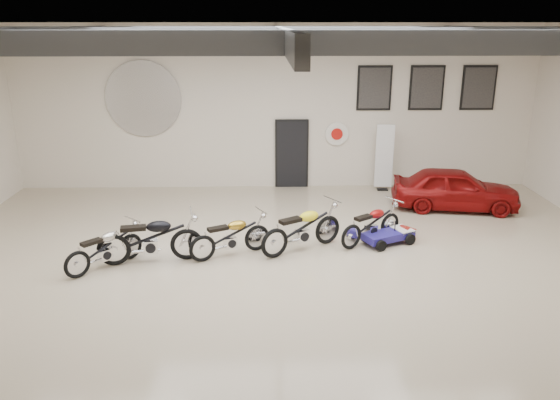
{
  "coord_description": "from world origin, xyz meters",
  "views": [
    {
      "loc": [
        -0.33,
        -10.75,
        5.0
      ],
      "look_at": [
        0.0,
        1.2,
        1.1
      ],
      "focal_mm": 35.0,
      "sensor_mm": 36.0,
      "label": 1
    }
  ],
  "objects_px": {
    "motorcycle_yellow": "(302,228)",
    "vintage_car": "(455,189)",
    "banner_stand": "(384,159)",
    "motorcycle_black": "(150,238)",
    "motorcycle_red": "(371,224)",
    "motorcycle_gold": "(230,235)",
    "go_kart": "(393,232)",
    "motorcycle_silver": "(104,248)"
  },
  "relations": [
    {
      "from": "motorcycle_yellow",
      "to": "vintage_car",
      "type": "bearing_deg",
      "value": 0.38
    },
    {
      "from": "banner_stand",
      "to": "motorcycle_black",
      "type": "bearing_deg",
      "value": -135.65
    },
    {
      "from": "banner_stand",
      "to": "motorcycle_red",
      "type": "bearing_deg",
      "value": -101.39
    },
    {
      "from": "motorcycle_gold",
      "to": "go_kart",
      "type": "height_order",
      "value": "motorcycle_gold"
    },
    {
      "from": "banner_stand",
      "to": "motorcycle_silver",
      "type": "xyz_separation_m",
      "value": [
        -7.09,
        -5.51,
        -0.53
      ]
    },
    {
      "from": "motorcycle_yellow",
      "to": "motorcycle_red",
      "type": "relative_size",
      "value": 1.15
    },
    {
      "from": "motorcycle_gold",
      "to": "vintage_car",
      "type": "relative_size",
      "value": 0.55
    },
    {
      "from": "banner_stand",
      "to": "motorcycle_silver",
      "type": "distance_m",
      "value": 8.99
    },
    {
      "from": "motorcycle_gold",
      "to": "motorcycle_yellow",
      "type": "distance_m",
      "value": 1.64
    },
    {
      "from": "motorcycle_black",
      "to": "vintage_car",
      "type": "bearing_deg",
      "value": 13.34
    },
    {
      "from": "motorcycle_black",
      "to": "go_kart",
      "type": "relative_size",
      "value": 1.47
    },
    {
      "from": "motorcycle_silver",
      "to": "motorcycle_red",
      "type": "distance_m",
      "value": 6.05
    },
    {
      "from": "motorcycle_red",
      "to": "vintage_car",
      "type": "height_order",
      "value": "vintage_car"
    },
    {
      "from": "motorcycle_gold",
      "to": "go_kart",
      "type": "distance_m",
      "value": 3.87
    },
    {
      "from": "motorcycle_red",
      "to": "vintage_car",
      "type": "relative_size",
      "value": 0.54
    },
    {
      "from": "vintage_car",
      "to": "motorcycle_gold",
      "type": "bearing_deg",
      "value": 126.43
    },
    {
      "from": "motorcycle_yellow",
      "to": "go_kart",
      "type": "distance_m",
      "value": 2.24
    },
    {
      "from": "motorcycle_red",
      "to": "go_kart",
      "type": "relative_size",
      "value": 1.23
    },
    {
      "from": "motorcycle_yellow",
      "to": "vintage_car",
      "type": "distance_m",
      "value": 5.29
    },
    {
      "from": "motorcycle_silver",
      "to": "motorcycle_yellow",
      "type": "distance_m",
      "value": 4.33
    },
    {
      "from": "motorcycle_black",
      "to": "go_kart",
      "type": "bearing_deg",
      "value": -0.25
    },
    {
      "from": "motorcycle_silver",
      "to": "motorcycle_red",
      "type": "xyz_separation_m",
      "value": [
        5.92,
        1.25,
        0.01
      ]
    },
    {
      "from": "banner_stand",
      "to": "vintage_car",
      "type": "relative_size",
      "value": 0.58
    },
    {
      "from": "banner_stand",
      "to": "motorcycle_black",
      "type": "relative_size",
      "value": 0.91
    },
    {
      "from": "motorcycle_silver",
      "to": "motorcycle_yellow",
      "type": "relative_size",
      "value": 0.85
    },
    {
      "from": "motorcycle_gold",
      "to": "motorcycle_silver",
      "type": "bearing_deg",
      "value": 165.58
    },
    {
      "from": "motorcycle_silver",
      "to": "go_kart",
      "type": "height_order",
      "value": "motorcycle_silver"
    },
    {
      "from": "motorcycle_black",
      "to": "vintage_car",
      "type": "height_order",
      "value": "vintage_car"
    },
    {
      "from": "motorcycle_black",
      "to": "vintage_car",
      "type": "distance_m",
      "value": 8.51
    },
    {
      "from": "banner_stand",
      "to": "go_kart",
      "type": "distance_m",
      "value": 4.38
    },
    {
      "from": "banner_stand",
      "to": "motorcycle_silver",
      "type": "relative_size",
      "value": 1.11
    },
    {
      "from": "motorcycle_gold",
      "to": "go_kart",
      "type": "bearing_deg",
      "value": -16.64
    },
    {
      "from": "banner_stand",
      "to": "vintage_car",
      "type": "distance_m",
      "value": 2.5
    },
    {
      "from": "motorcycle_silver",
      "to": "motorcycle_black",
      "type": "distance_m",
      "value": 0.97
    },
    {
      "from": "motorcycle_yellow",
      "to": "motorcycle_gold",
      "type": "bearing_deg",
      "value": 157.27
    },
    {
      "from": "banner_stand",
      "to": "motorcycle_black",
      "type": "distance_m",
      "value": 8.11
    },
    {
      "from": "banner_stand",
      "to": "motorcycle_yellow",
      "type": "distance_m",
      "value": 5.49
    },
    {
      "from": "go_kart",
      "to": "vintage_car",
      "type": "bearing_deg",
      "value": 21.36
    },
    {
      "from": "motorcycle_yellow",
      "to": "go_kart",
      "type": "relative_size",
      "value": 1.41
    },
    {
      "from": "motorcycle_gold",
      "to": "motorcycle_red",
      "type": "bearing_deg",
      "value": -14.86
    },
    {
      "from": "motorcycle_yellow",
      "to": "vintage_car",
      "type": "height_order",
      "value": "vintage_car"
    },
    {
      "from": "motorcycle_black",
      "to": "go_kart",
      "type": "distance_m",
      "value": 5.61
    }
  ]
}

